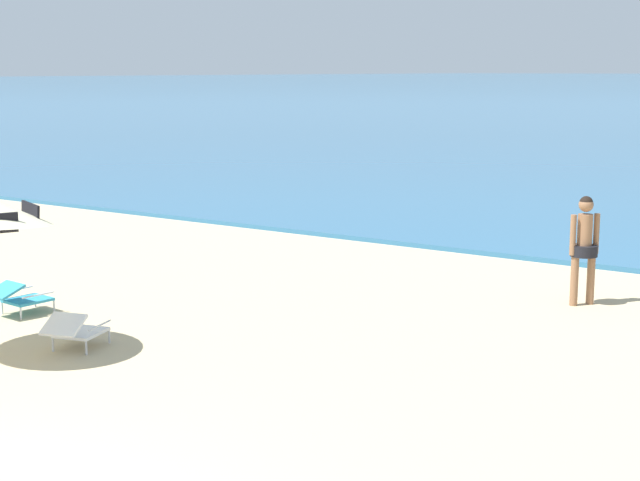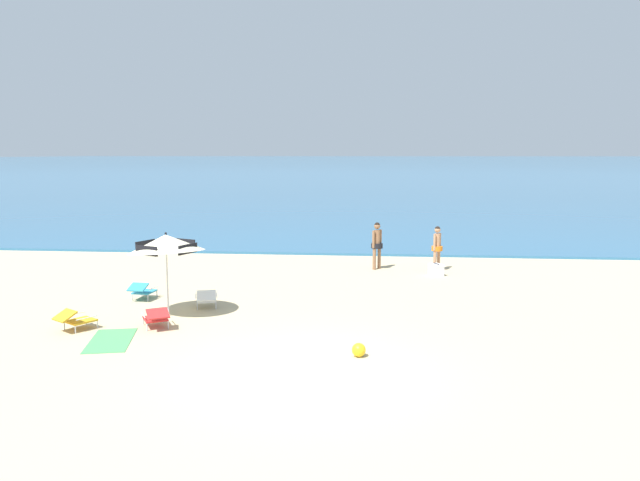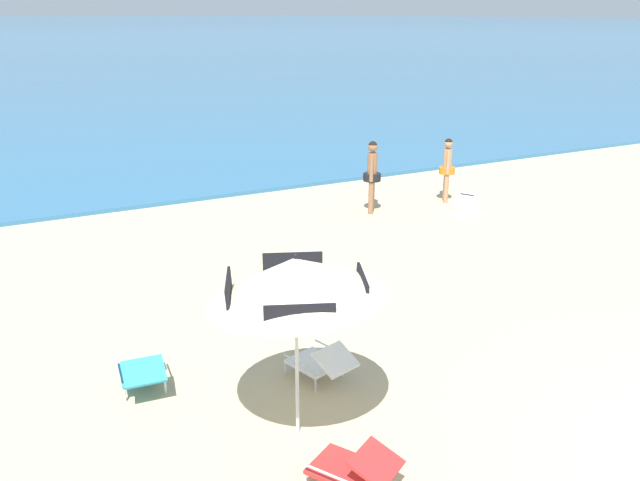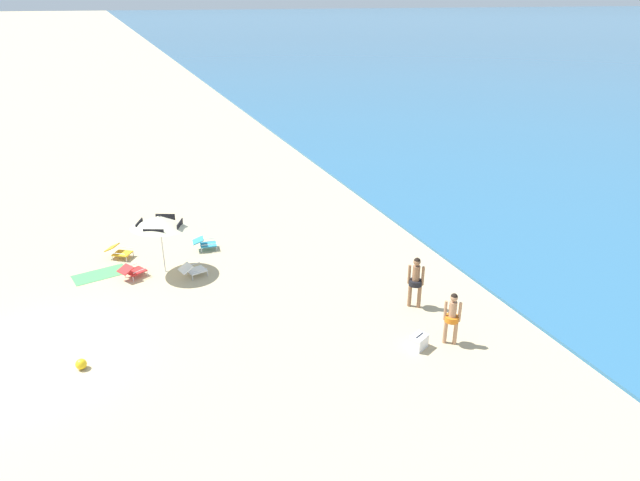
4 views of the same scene
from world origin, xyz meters
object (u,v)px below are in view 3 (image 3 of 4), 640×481
at_px(lounge_chair_under_umbrella, 142,372).
at_px(person_standing_beside, 372,172).
at_px(person_standing_near_shore, 447,166).
at_px(cooler_box, 466,203).
at_px(beach_umbrella_striped_main, 296,278).
at_px(lounge_chair_spare_folded, 354,466).
at_px(lounge_chair_beside_umbrella, 322,361).

bearing_deg(lounge_chair_under_umbrella, person_standing_beside, 38.76).
distance_m(person_standing_near_shore, cooler_box, 1.18).
relative_size(beach_umbrella_striped_main, person_standing_near_shore, 1.73).
distance_m(lounge_chair_under_umbrella, lounge_chair_spare_folded, 3.11).
bearing_deg(cooler_box, lounge_chair_under_umbrella, -153.51).
bearing_deg(cooler_box, lounge_chair_beside_umbrella, -142.09).
xyz_separation_m(beach_umbrella_striped_main, lounge_chair_under_umbrella, (-1.34, 1.66, -1.61)).
height_order(lounge_chair_spare_folded, person_standing_beside, person_standing_beside).
distance_m(lounge_chair_spare_folded, cooler_box, 10.13).
relative_size(lounge_chair_beside_umbrella, cooler_box, 1.66).
bearing_deg(lounge_chair_under_umbrella, person_standing_near_shore, 30.92).
relative_size(beach_umbrella_striped_main, person_standing_beside, 1.62).
distance_m(beach_umbrella_striped_main, lounge_chair_spare_folded, 1.96).
xyz_separation_m(lounge_chair_under_umbrella, lounge_chair_beside_umbrella, (2.10, -0.80, -0.00)).
relative_size(lounge_chair_spare_folded, person_standing_beside, 0.60).
xyz_separation_m(lounge_chair_beside_umbrella, person_standing_near_shore, (6.67, 6.05, 0.65)).
bearing_deg(lounge_chair_spare_folded, cooler_box, 44.38).
xyz_separation_m(person_standing_beside, cooler_box, (2.03, -1.01, -0.78)).
distance_m(beach_umbrella_striped_main, person_standing_beside, 8.82).
height_order(lounge_chair_under_umbrella, lounge_chair_spare_folded, same).
height_order(lounge_chair_under_umbrella, cooler_box, lounge_chair_under_umbrella).
height_order(lounge_chair_under_umbrella, person_standing_near_shore, person_standing_near_shore).
bearing_deg(beach_umbrella_striped_main, lounge_chair_spare_folded, -85.47).
distance_m(beach_umbrella_striped_main, cooler_box, 9.61).
bearing_deg(lounge_chair_under_umbrella, beach_umbrella_striped_main, -51.02).
bearing_deg(lounge_chair_beside_umbrella, person_standing_near_shore, 42.20).
xyz_separation_m(lounge_chair_spare_folded, person_standing_beside, (5.21, 8.10, 0.70)).
bearing_deg(person_standing_near_shore, person_standing_beside, 177.82).
distance_m(person_standing_beside, cooler_box, 2.39).
distance_m(beach_umbrella_striped_main, person_standing_near_shore, 10.19).
relative_size(lounge_chair_under_umbrella, cooler_box, 1.53).
bearing_deg(person_standing_near_shore, lounge_chair_under_umbrella, -149.08).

